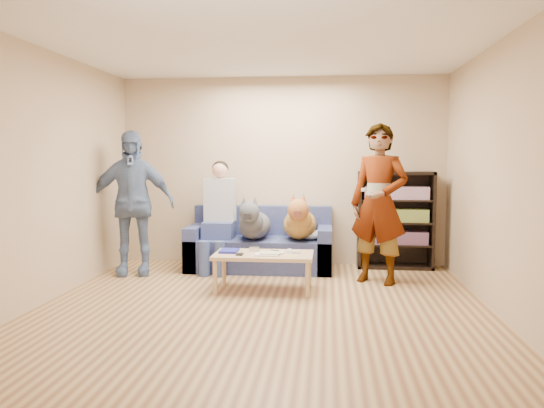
# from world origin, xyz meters

# --- Properties ---
(ground) EXTENTS (5.00, 5.00, 0.00)m
(ground) POSITION_xyz_m (0.00, 0.00, 0.00)
(ground) COLOR brown
(ground) RESTS_ON ground
(ceiling) EXTENTS (5.00, 5.00, 0.00)m
(ceiling) POSITION_xyz_m (0.00, 0.00, 2.60)
(ceiling) COLOR white
(ceiling) RESTS_ON ground
(wall_back) EXTENTS (4.50, 0.00, 4.50)m
(wall_back) POSITION_xyz_m (0.00, 2.50, 1.30)
(wall_back) COLOR tan
(wall_back) RESTS_ON ground
(wall_front) EXTENTS (4.50, 0.00, 4.50)m
(wall_front) POSITION_xyz_m (0.00, -2.50, 1.30)
(wall_front) COLOR tan
(wall_front) RESTS_ON ground
(wall_left) EXTENTS (0.00, 5.00, 5.00)m
(wall_left) POSITION_xyz_m (-2.25, 0.00, 1.30)
(wall_left) COLOR tan
(wall_left) RESTS_ON ground
(wall_right) EXTENTS (0.00, 5.00, 5.00)m
(wall_right) POSITION_xyz_m (2.25, 0.00, 1.30)
(wall_right) COLOR tan
(wall_right) RESTS_ON ground
(blanket) EXTENTS (0.36, 0.30, 0.12)m
(blanket) POSITION_xyz_m (0.44, 1.96, 0.49)
(blanket) COLOR silver
(blanket) RESTS_ON sofa
(person_standing_right) EXTENTS (0.82, 0.71, 1.89)m
(person_standing_right) POSITION_xyz_m (1.24, 1.43, 0.94)
(person_standing_right) COLOR gray
(person_standing_right) RESTS_ON ground
(person_standing_left) EXTENTS (1.14, 0.65, 1.83)m
(person_standing_left) POSITION_xyz_m (-1.84, 1.58, 0.91)
(person_standing_left) COLOR #6C88AE
(person_standing_left) RESTS_ON ground
(held_controller) EXTENTS (0.06, 0.13, 0.03)m
(held_controller) POSITION_xyz_m (1.04, 1.23, 1.12)
(held_controller) COLOR silver
(held_controller) RESTS_ON person_standing_right
(notebook_blue) EXTENTS (0.20, 0.26, 0.03)m
(notebook_blue) POSITION_xyz_m (-0.46, 0.97, 0.43)
(notebook_blue) COLOR navy
(notebook_blue) RESTS_ON coffee_table
(papers) EXTENTS (0.26, 0.20, 0.02)m
(papers) POSITION_xyz_m (-0.01, 0.82, 0.43)
(papers) COLOR silver
(papers) RESTS_ON coffee_table
(magazine) EXTENTS (0.22, 0.17, 0.01)m
(magazine) POSITION_xyz_m (0.02, 0.84, 0.44)
(magazine) COLOR #BEBD98
(magazine) RESTS_ON coffee_table
(camera_silver) EXTENTS (0.11, 0.06, 0.05)m
(camera_silver) POSITION_xyz_m (-0.18, 1.04, 0.45)
(camera_silver) COLOR #AAAAAF
(camera_silver) RESTS_ON coffee_table
(controller_a) EXTENTS (0.04, 0.13, 0.03)m
(controller_a) POSITION_xyz_m (0.22, 1.02, 0.43)
(controller_a) COLOR white
(controller_a) RESTS_ON coffee_table
(controller_b) EXTENTS (0.09, 0.06, 0.03)m
(controller_b) POSITION_xyz_m (0.30, 0.94, 0.43)
(controller_b) COLOR silver
(controller_b) RESTS_ON coffee_table
(headphone_cup_a) EXTENTS (0.07, 0.07, 0.02)m
(headphone_cup_a) POSITION_xyz_m (0.14, 0.90, 0.43)
(headphone_cup_a) COLOR white
(headphone_cup_a) RESTS_ON coffee_table
(headphone_cup_b) EXTENTS (0.07, 0.07, 0.02)m
(headphone_cup_b) POSITION_xyz_m (0.14, 0.98, 0.43)
(headphone_cup_b) COLOR white
(headphone_cup_b) RESTS_ON coffee_table
(pen_orange) EXTENTS (0.13, 0.06, 0.01)m
(pen_orange) POSITION_xyz_m (-0.08, 0.76, 0.42)
(pen_orange) COLOR orange
(pen_orange) RESTS_ON coffee_table
(pen_black) EXTENTS (0.13, 0.08, 0.01)m
(pen_black) POSITION_xyz_m (0.06, 1.10, 0.42)
(pen_black) COLOR black
(pen_black) RESTS_ON coffee_table
(wallet) EXTENTS (0.07, 0.12, 0.02)m
(wallet) POSITION_xyz_m (-0.31, 0.80, 0.43)
(wallet) COLOR black
(wallet) RESTS_ON coffee_table
(sofa) EXTENTS (1.90, 0.85, 0.82)m
(sofa) POSITION_xyz_m (-0.25, 2.10, 0.28)
(sofa) COLOR #515B93
(sofa) RESTS_ON ground
(person_seated) EXTENTS (0.40, 0.73, 1.47)m
(person_seated) POSITION_xyz_m (-0.79, 1.97, 0.77)
(person_seated) COLOR #3A4A7F
(person_seated) RESTS_ON sofa
(dog_gray) EXTENTS (0.41, 1.25, 0.59)m
(dog_gray) POSITION_xyz_m (-0.31, 1.88, 0.64)
(dog_gray) COLOR #52525C
(dog_gray) RESTS_ON sofa
(dog_tan) EXTENTS (0.44, 1.18, 0.63)m
(dog_tan) POSITION_xyz_m (0.28, 1.95, 0.65)
(dog_tan) COLOR #AB7C34
(dog_tan) RESTS_ON sofa
(coffee_table) EXTENTS (1.10, 0.60, 0.42)m
(coffee_table) POSITION_xyz_m (-0.06, 0.92, 0.37)
(coffee_table) COLOR #D4B882
(coffee_table) RESTS_ON ground
(bookshelf) EXTENTS (1.00, 0.34, 1.30)m
(bookshelf) POSITION_xyz_m (1.55, 2.33, 0.68)
(bookshelf) COLOR black
(bookshelf) RESTS_ON ground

